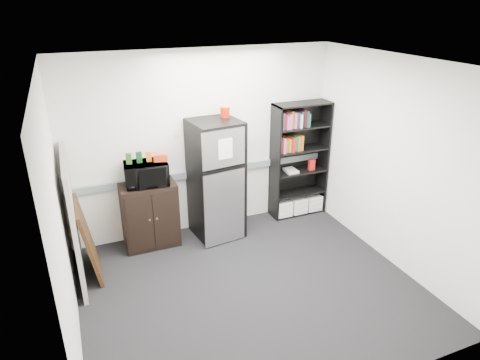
{
  "coord_description": "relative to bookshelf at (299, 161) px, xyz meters",
  "views": [
    {
      "loc": [
        -1.78,
        -3.96,
        3.31
      ],
      "look_at": [
        0.23,
        0.9,
        1.06
      ],
      "focal_mm": 32.0,
      "sensor_mm": 36.0,
      "label": 1
    }
  ],
  "objects": [
    {
      "name": "coffee_can",
      "position": [
        -1.25,
        -0.02,
        0.94
      ],
      "size": [
        0.14,
        0.14,
        0.18
      ],
      "color": "#AA1B07",
      "rests_on": "refrigerator"
    },
    {
      "name": "refrigerator",
      "position": [
        -1.45,
        -0.14,
        -0.03
      ],
      "size": [
        0.74,
        0.77,
        1.76
      ],
      "rotation": [
        0.0,
        0.0,
        0.13
      ],
      "color": "black",
      "rests_on": "floor"
    },
    {
      "name": "snack_box_a",
      "position": [
        -2.64,
        -0.05,
        0.43
      ],
      "size": [
        0.08,
        0.07,
        0.15
      ],
      "primitive_type": "cube",
      "rotation": [
        0.0,
        0.0,
        -0.28
      ],
      "color": "#265B1A",
      "rests_on": "microwave"
    },
    {
      "name": "wall_right",
      "position": [
        0.47,
        -1.57,
        0.44
      ],
      "size": [
        0.02,
        3.5,
        2.7
      ],
      "primitive_type": "cube",
      "color": "white",
      "rests_on": "floor"
    },
    {
      "name": "bookshelf",
      "position": [
        0.0,
        0.0,
        0.0
      ],
      "size": [
        0.9,
        0.34,
        1.85
      ],
      "color": "black",
      "rests_on": "floor"
    },
    {
      "name": "ceiling",
      "position": [
        -1.53,
        -1.57,
        1.79
      ],
      "size": [
        4.0,
        3.5,
        0.02
      ],
      "primitive_type": "cube",
      "color": "white",
      "rests_on": "wall_back"
    },
    {
      "name": "wall_left",
      "position": [
        -3.53,
        -1.57,
        0.44
      ],
      "size": [
        0.02,
        3.5,
        2.7
      ],
      "primitive_type": "cube",
      "color": "white",
      "rests_on": "floor"
    },
    {
      "name": "microwave",
      "position": [
        -2.43,
        -0.08,
        0.19
      ],
      "size": [
        0.6,
        0.43,
        0.32
      ],
      "primitive_type": "imported",
      "rotation": [
        0.0,
        0.0,
        -0.07
      ],
      "color": "black",
      "rests_on": "cabinet"
    },
    {
      "name": "framed_poster",
      "position": [
        -3.3,
        -0.48,
        -0.41
      ],
      "size": [
        0.21,
        0.78,
        0.99
      ],
      "rotation": [
        0.0,
        -0.16,
        0.0
      ],
      "color": "black",
      "rests_on": "floor"
    },
    {
      "name": "cubicle_partition",
      "position": [
        -3.43,
        -0.49,
        -0.1
      ],
      "size": [
        0.06,
        1.3,
        1.62
      ],
      "color": "gray",
      "rests_on": "floor"
    },
    {
      "name": "cabinet",
      "position": [
        -2.43,
        -0.06,
        -0.44
      ],
      "size": [
        0.76,
        0.5,
        0.95
      ],
      "color": "black",
      "rests_on": "floor"
    },
    {
      "name": "snack_bag",
      "position": [
        -2.22,
        -0.1,
        0.4
      ],
      "size": [
        0.2,
        0.14,
        0.1
      ],
      "primitive_type": "cube",
      "rotation": [
        0.0,
        0.0,
        -0.24
      ],
      "color": "red",
      "rests_on": "microwave"
    },
    {
      "name": "snack_box_b",
      "position": [
        -2.5,
        -0.05,
        0.43
      ],
      "size": [
        0.07,
        0.05,
        0.15
      ],
      "primitive_type": "cube",
      "rotation": [
        0.0,
        0.0,
        0.05
      ],
      "color": "black",
      "rests_on": "microwave"
    },
    {
      "name": "wall_note",
      "position": [
        -1.88,
        0.18,
        0.64
      ],
      "size": [
        0.14,
        0.0,
        0.1
      ],
      "primitive_type": "cube",
      "color": "white",
      "rests_on": "wall_back"
    },
    {
      "name": "electrical_raceway",
      "position": [
        -1.53,
        0.15,
        -0.01
      ],
      "size": [
        3.92,
        0.05,
        0.1
      ],
      "primitive_type": "cube",
      "color": "gray",
      "rests_on": "wall_back"
    },
    {
      "name": "wall_back",
      "position": [
        -1.53,
        0.18,
        0.44
      ],
      "size": [
        4.0,
        0.02,
        2.7
      ],
      "primitive_type": "cube",
      "color": "white",
      "rests_on": "floor"
    },
    {
      "name": "snack_box_c",
      "position": [
        -2.37,
        -0.05,
        0.42
      ],
      "size": [
        0.07,
        0.05,
        0.14
      ],
      "primitive_type": "cube",
      "rotation": [
        0.0,
        0.0,
        -0.05
      ],
      "color": "orange",
      "rests_on": "microwave"
    },
    {
      "name": "floor",
      "position": [
        -1.53,
        -1.57,
        -0.91
      ],
      "size": [
        4.0,
        4.0,
        0.0
      ],
      "primitive_type": "plane",
      "color": "black",
      "rests_on": "ground"
    }
  ]
}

